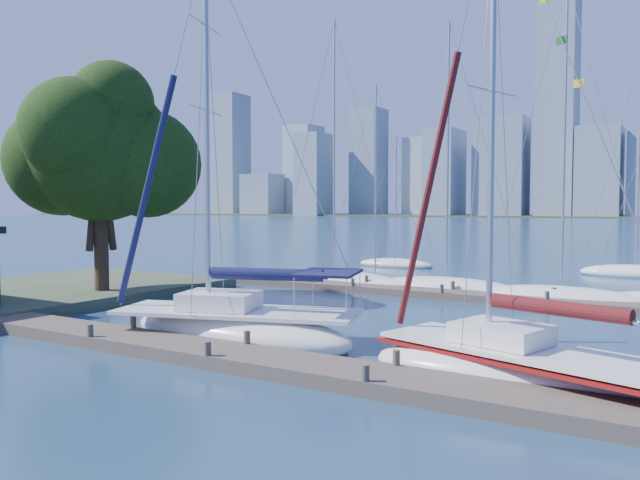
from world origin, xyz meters
The scene contains 12 objects.
ground centered at (0.00, 0.00, 0.00)m, with size 700.00×700.00×0.00m, color #182E4D.
near_dock centered at (0.00, 0.00, 0.20)m, with size 26.00×2.00×0.40m, color #4E4239.
far_dock centered at (2.00, 16.00, 0.18)m, with size 30.00×1.80×0.36m, color #4E4239.
tree centered at (-13.27, 6.39, 7.54)m, with size 9.13×8.29×11.45m.
sailboat_navy centered at (-1.75, 2.58, 1.06)m, with size 9.48×5.50×14.16m.
sailboat_maroon centered at (7.89, 2.25, 1.10)m, with size 8.57×4.83×13.74m.
bg_boat_0 centered at (-6.84, 18.11, 0.30)m, with size 9.27×3.73×15.99m.
bg_boat_1 centered at (-3.82, 17.54, 0.23)m, with size 6.37×2.76×11.75m.
bg_boat_2 centered at (0.21, 18.05, 0.29)m, with size 8.40×3.34×14.77m.
bg_boat_3 centered at (6.22, 17.39, 0.30)m, with size 8.56×4.84×15.56m.
bg_boat_6 centered at (-8.12, 29.86, 0.23)m, with size 6.23×2.59×10.46m.
bg_boat_7 centered at (8.35, 31.72, 0.30)m, with size 7.27×3.84×15.03m.
Camera 1 is at (11.75, -14.13, 4.59)m, focal length 35.00 mm.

